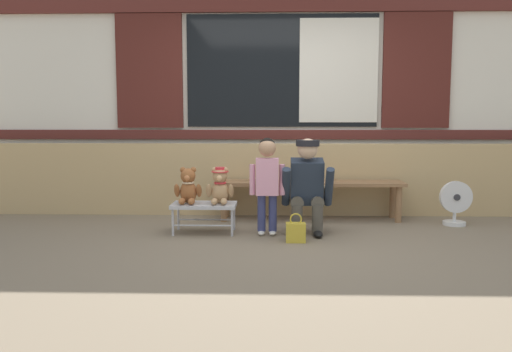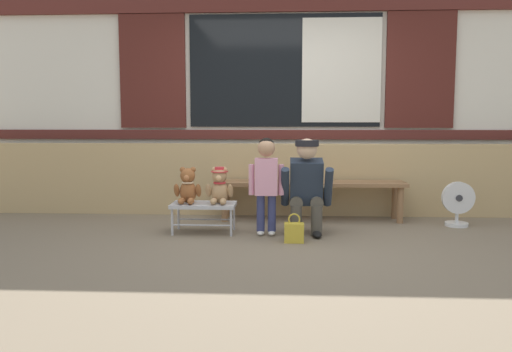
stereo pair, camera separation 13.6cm
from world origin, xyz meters
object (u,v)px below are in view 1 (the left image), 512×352
handbag_on_ground (296,232)px  child_standing (267,175)px  teddy_bear_plain (188,187)px  floor_fan (455,203)px  adult_crouching (308,186)px  small_display_bench (204,207)px  wooden_bench_long (310,187)px  teddy_bear_with_hat (220,186)px

handbag_on_ground → child_standing: bearing=132.8°
teddy_bear_plain → floor_fan: 2.86m
teddy_bear_plain → child_standing: bearing=-6.1°
adult_crouching → handbag_on_ground: size_ratio=3.49×
small_display_bench → child_standing: 0.72m
child_standing → teddy_bear_plain: bearing=173.9°
wooden_bench_long → floor_fan: 1.57m
handbag_on_ground → floor_fan: (1.75, 0.82, 0.14)m
handbag_on_ground → floor_fan: 1.94m
teddy_bear_plain → adult_crouching: size_ratio=0.38×
teddy_bear_with_hat → teddy_bear_plain: bearing=-179.9°
teddy_bear_plain → child_standing: 0.81m
small_display_bench → handbag_on_ground: bearing=-22.5°
teddy_bear_plain → handbag_on_ground: teddy_bear_plain is taller
small_display_bench → floor_fan: (2.65, 0.44, -0.03)m
adult_crouching → floor_fan: (1.62, 0.45, -0.24)m
wooden_bench_long → floor_fan: floor_fan is taller
wooden_bench_long → teddy_bear_with_hat: teddy_bear_with_hat is taller
small_display_bench → handbag_on_ground: small_display_bench is taller
adult_crouching → child_standing: bearing=-168.7°
teddy_bear_plain → floor_fan: size_ratio=0.76×
teddy_bear_plain → handbag_on_ground: bearing=-19.4°
teddy_bear_with_hat → wooden_bench_long: bearing=37.3°
wooden_bench_long → floor_fan: (1.54, -0.28, -0.13)m
teddy_bear_with_hat → handbag_on_ground: bearing=-26.9°
adult_crouching → teddy_bear_with_hat: bearing=179.7°
teddy_bear_plain → teddy_bear_with_hat: size_ratio=1.00×
small_display_bench → adult_crouching: adult_crouching is taller
wooden_bench_long → child_standing: size_ratio=2.19×
small_display_bench → floor_fan: size_ratio=1.33×
handbag_on_ground → floor_fan: floor_fan is taller
teddy_bear_plain → handbag_on_ground: size_ratio=1.34×
wooden_bench_long → handbag_on_ground: (-0.21, -1.10, -0.28)m
teddy_bear_plain → adult_crouching: adult_crouching is taller
teddy_bear_with_hat → handbag_on_ground: size_ratio=1.34×
teddy_bear_with_hat → child_standing: size_ratio=0.38×
adult_crouching → small_display_bench: bearing=179.9°
small_display_bench → teddy_bear_with_hat: (0.16, 0.00, 0.21)m
teddy_bear_plain → child_standing: (0.79, -0.08, 0.13)m
wooden_bench_long → child_standing: (-0.48, -0.81, 0.22)m
child_standing → wooden_bench_long: bearing=59.3°
small_display_bench → adult_crouching: (1.03, -0.00, 0.21)m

